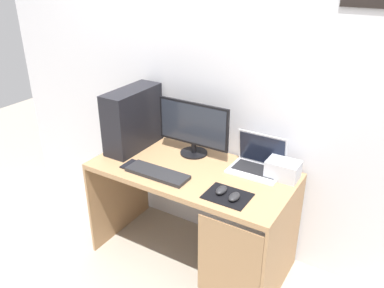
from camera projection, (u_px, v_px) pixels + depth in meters
ground_plane at (192, 256)px, 2.87m from camera, size 8.00×8.00×0.00m
wall_back at (221, 70)px, 2.60m from camera, size 4.00×0.05×2.60m
desk at (193, 190)px, 2.61m from camera, size 1.32×0.66×0.73m
pc_tower at (133, 119)px, 2.77m from camera, size 0.18×0.47×0.43m
monitor at (193, 128)px, 2.67m from camera, size 0.53×0.19×0.38m
laptop at (258, 163)px, 2.53m from camera, size 0.33×0.23×0.23m
projector at (283, 170)px, 2.43m from camera, size 0.20×0.14×0.11m
keyboard at (157, 173)px, 2.48m from camera, size 0.42×0.14×0.02m
mousepad at (227, 196)px, 2.26m from camera, size 0.26×0.20×0.00m
mouse_left at (221, 190)px, 2.28m from camera, size 0.06×0.10×0.03m
mouse_right at (234, 197)px, 2.22m from camera, size 0.06×0.10×0.03m
cell_phone at (130, 164)px, 2.60m from camera, size 0.07×0.13×0.01m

